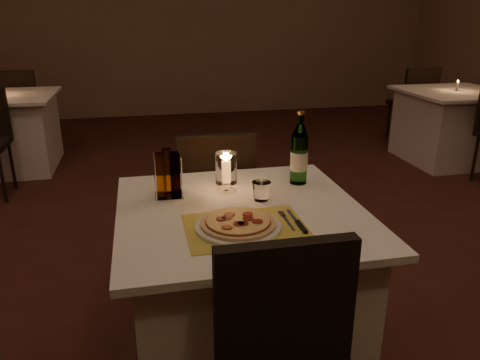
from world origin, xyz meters
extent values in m
cube|color=#471F17|center=(0.00, 0.00, -0.01)|extent=(8.00, 10.00, 0.02)
cube|color=#957557|center=(0.00, 5.01, 1.50)|extent=(8.00, 0.02, 3.00)
cube|color=white|center=(-0.13, -0.50, 0.35)|extent=(0.88, 0.88, 0.71)
cube|color=white|center=(-0.13, -0.50, 0.72)|extent=(1.00, 1.00, 0.03)
cube|color=black|center=(-0.13, -1.11, 0.69)|extent=(0.42, 0.05, 0.42)
cube|color=black|center=(-0.13, 0.30, 0.46)|extent=(0.42, 0.42, 0.05)
cube|color=black|center=(-0.13, 0.12, 0.69)|extent=(0.42, 0.05, 0.42)
cylinder|color=black|center=(0.04, 0.47, 0.22)|extent=(0.03, 0.03, 0.44)
cylinder|color=black|center=(-0.30, 0.47, 0.22)|extent=(0.03, 0.03, 0.44)
cylinder|color=black|center=(0.04, 0.13, 0.22)|extent=(0.03, 0.03, 0.44)
cylinder|color=black|center=(-0.30, 0.13, 0.22)|extent=(0.03, 0.03, 0.44)
cube|color=gold|center=(-0.15, -0.68, 0.74)|extent=(0.45, 0.34, 0.00)
cylinder|color=white|center=(-0.18, -0.68, 0.75)|extent=(0.32, 0.32, 0.01)
cylinder|color=#D8B77F|center=(-0.18, -0.68, 0.76)|extent=(0.28, 0.28, 0.01)
cylinder|color=maroon|center=(-0.18, -0.68, 0.77)|extent=(0.24, 0.24, 0.00)
cylinder|color=#EACC7F|center=(-0.18, -0.68, 0.77)|extent=(0.24, 0.24, 0.00)
cylinder|color=maroon|center=(-0.14, -0.67, 0.78)|extent=(0.04, 0.04, 0.00)
cylinder|color=maroon|center=(-0.13, -0.64, 0.78)|extent=(0.04, 0.04, 0.00)
cylinder|color=maroon|center=(-0.20, -0.62, 0.78)|extent=(0.04, 0.04, 0.00)
cylinder|color=maroon|center=(-0.22, -0.65, 0.78)|extent=(0.04, 0.04, 0.00)
cylinder|color=maroon|center=(-0.24, -0.66, 0.78)|extent=(0.04, 0.04, 0.00)
cylinder|color=maroon|center=(-0.23, -0.73, 0.78)|extent=(0.04, 0.04, 0.00)
cylinder|color=maroon|center=(-0.18, -0.71, 0.78)|extent=(0.04, 0.04, 0.00)
cylinder|color=maroon|center=(-0.17, -0.71, 0.78)|extent=(0.04, 0.04, 0.00)
cylinder|color=maroon|center=(-0.11, -0.71, 0.78)|extent=(0.04, 0.04, 0.00)
cube|color=silver|center=(0.02, -0.68, 0.75)|extent=(0.01, 0.14, 0.00)
cube|color=silver|center=(0.02, -0.59, 0.75)|extent=(0.02, 0.05, 0.00)
cube|color=black|center=(0.05, -0.73, 0.75)|extent=(0.02, 0.10, 0.01)
cube|color=silver|center=(0.05, -0.62, 0.75)|extent=(0.01, 0.12, 0.00)
cylinder|color=#62A358|center=(0.20, -0.25, 0.85)|extent=(0.08, 0.08, 0.23)
cylinder|color=#62A358|center=(0.20, -0.25, 1.05)|extent=(0.03, 0.03, 0.04)
cylinder|color=gold|center=(0.20, -0.25, 1.07)|extent=(0.03, 0.03, 0.01)
cylinder|color=silver|center=(0.20, -0.25, 0.85)|extent=(0.08, 0.08, 0.09)
cylinder|color=white|center=(-0.15, -0.30, 0.74)|extent=(0.09, 0.09, 0.01)
cylinder|color=white|center=(-0.15, -0.30, 0.77)|extent=(0.02, 0.02, 0.04)
cylinder|color=white|center=(-0.15, -0.30, 0.85)|extent=(0.10, 0.10, 0.14)
cylinder|color=white|center=(-0.15, -0.30, 0.84)|extent=(0.03, 0.03, 0.10)
ellipsoid|color=orange|center=(-0.15, -0.30, 0.90)|extent=(0.02, 0.02, 0.03)
cube|color=white|center=(-0.41, -0.29, 0.74)|extent=(0.12, 0.12, 0.01)
cylinder|color=white|center=(-0.46, -0.34, 0.84)|extent=(0.01, 0.01, 0.18)
cylinder|color=white|center=(-0.35, -0.34, 0.84)|extent=(0.01, 0.01, 0.18)
cylinder|color=white|center=(-0.46, -0.23, 0.84)|extent=(0.01, 0.01, 0.18)
cylinder|color=white|center=(-0.35, -0.23, 0.84)|extent=(0.01, 0.01, 0.18)
cube|color=#BF8C33|center=(-0.44, -0.32, 0.85)|extent=(0.04, 0.04, 0.20)
cube|color=#3F1E14|center=(-0.38, -0.32, 0.85)|extent=(0.04, 0.04, 0.20)
cube|color=#BF8C33|center=(-0.41, -0.26, 0.85)|extent=(0.04, 0.04, 0.20)
cube|color=white|center=(-1.82, 2.69, 0.35)|extent=(0.88, 0.88, 0.71)
cube|color=white|center=(-1.82, 2.69, 0.72)|extent=(1.00, 1.00, 0.03)
cylinder|color=black|center=(-1.65, 1.72, 0.22)|extent=(0.03, 0.03, 0.44)
cylinder|color=black|center=(-1.65, 2.06, 0.22)|extent=(0.03, 0.03, 0.44)
cube|color=black|center=(-1.82, 3.49, 0.46)|extent=(0.42, 0.42, 0.05)
cube|color=black|center=(-1.82, 3.31, 0.69)|extent=(0.42, 0.05, 0.42)
cylinder|color=black|center=(-1.65, 3.66, 0.22)|extent=(0.03, 0.03, 0.44)
cylinder|color=black|center=(-1.99, 3.66, 0.22)|extent=(0.03, 0.03, 0.44)
cylinder|color=black|center=(-1.65, 3.32, 0.22)|extent=(0.03, 0.03, 0.44)
cylinder|color=black|center=(-1.99, 3.32, 0.22)|extent=(0.03, 0.03, 0.44)
cube|color=white|center=(2.66, 2.00, 0.35)|extent=(0.88, 0.88, 0.71)
cube|color=white|center=(2.66, 2.00, 0.72)|extent=(1.00, 1.00, 0.03)
cylinder|color=black|center=(2.49, 1.37, 0.22)|extent=(0.03, 0.03, 0.44)
cube|color=black|center=(2.66, 2.80, 0.46)|extent=(0.42, 0.42, 0.05)
cube|color=black|center=(2.66, 2.62, 0.69)|extent=(0.42, 0.05, 0.42)
cylinder|color=black|center=(2.83, 2.97, 0.22)|extent=(0.03, 0.03, 0.44)
cylinder|color=black|center=(2.49, 2.97, 0.22)|extent=(0.03, 0.03, 0.44)
cylinder|color=black|center=(2.83, 2.63, 0.22)|extent=(0.03, 0.03, 0.44)
cylinder|color=black|center=(2.49, 2.63, 0.22)|extent=(0.03, 0.03, 0.44)
cylinder|color=white|center=(2.66, 2.00, 0.79)|extent=(0.03, 0.03, 0.09)
ellipsoid|color=orange|center=(2.66, 2.00, 0.84)|extent=(0.01, 0.01, 0.02)
camera|label=1|loc=(-0.50, -2.22, 1.50)|focal=35.00mm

